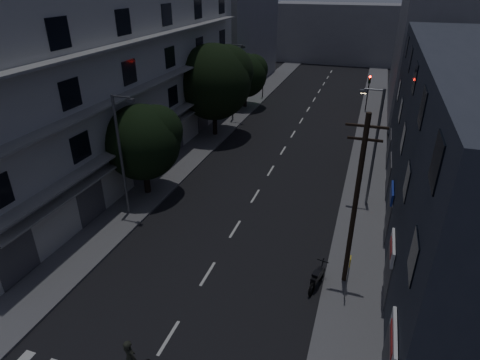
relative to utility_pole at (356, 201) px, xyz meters
The scene contains 20 objects.
ground 18.86m from the utility_pole, 112.55° to the left, with size 160.00×160.00×0.00m, color black.
sidewalk_left 22.72m from the utility_pole, 130.72° to the left, with size 3.00×90.00×0.15m, color #565659.
sidewalk_right 17.51m from the utility_pole, 88.25° to the left, with size 3.00×90.00×0.15m, color #565659.
lane_markings 24.60m from the utility_pole, 106.84° to the left, with size 0.15×60.50×0.01m.
building_left 21.47m from the utility_pole, 152.60° to the left, with size 7.00×36.00×14.00m.
building_right 7.71m from the utility_pole, 49.33° to the left, with size 6.19×28.00×11.00m.
building_far_left 44.24m from the utility_pole, 115.49° to the left, with size 6.00×20.00×16.00m, color slate.
building_far_right 34.24m from the utility_pole, 81.57° to the left, with size 6.00×20.00×13.00m, color slate.
building_far_end 62.22m from the utility_pole, 96.45° to the left, with size 24.00×8.00×10.00m, color slate.
tree_near 15.47m from the utility_pole, 160.00° to the left, with size 5.28×5.28×6.52m.
tree_mid 23.05m from the utility_pole, 128.25° to the left, with size 7.10×7.10×8.73m.
tree_far 31.62m from the utility_pole, 117.04° to the left, with size 5.04×5.04×6.24m.
traffic_signal_far_right 30.98m from the utility_pole, 90.85° to the left, with size 0.28×0.37×4.10m.
traffic_signal_far_left 35.47m from the utility_pole, 112.43° to the left, with size 0.28×0.37×4.10m.
street_lamp_left_near 14.38m from the utility_pole, behind, with size 1.51×0.25×8.00m.
street_lamp_right 8.64m from the utility_pole, 86.12° to the left, with size 1.51×0.25×8.00m.
street_lamp_left_far 26.91m from the utility_pole, 121.55° to the left, with size 1.51×0.25×8.00m.
utility_pole is the anchor object (origin of this frame).
bus_stop_sign 3.31m from the utility_pole, 83.82° to the right, with size 0.06×0.35×2.52m.
motorcycle 4.60m from the utility_pole, 148.82° to the right, with size 0.74×2.05×1.33m.
Camera 1 is at (6.98, -8.96, 14.24)m, focal length 30.00 mm.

